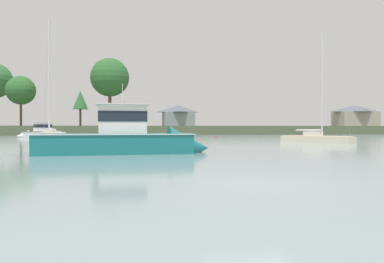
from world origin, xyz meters
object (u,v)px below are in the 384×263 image
object	(u,v)px
sailboat_maroon	(51,141)
cruiser_white	(40,134)
cruiser_teal	(133,143)
dinghy_black	(95,137)
sailboat_cream	(316,140)
mooring_buoy_red	(216,137)

from	to	relation	value
sailboat_maroon	cruiser_white	bearing A→B (deg)	103.31
cruiser_teal	dinghy_black	bearing A→B (deg)	97.23
sailboat_cream	dinghy_black	size ratio (longest dim) A/B	3.68
sailboat_maroon	mooring_buoy_red	size ratio (longest dim) A/B	32.83
mooring_buoy_red	dinghy_black	bearing A→B (deg)	177.18
cruiser_teal	mooring_buoy_red	bearing A→B (deg)	66.83
sailboat_cream	mooring_buoy_red	xyz separation A→B (m)	(-5.03, 19.42, -0.18)
cruiser_teal	cruiser_white	distance (m)	40.83
sailboat_maroon	cruiser_white	size ratio (longest dim) A/B	1.70
dinghy_black	cruiser_white	xyz separation A→B (m)	(-8.70, 6.94, 0.43)
sailboat_maroon	cruiser_teal	bearing A→B (deg)	-64.80
sailboat_cream	dinghy_black	bearing A→B (deg)	137.79
sailboat_cream	cruiser_white	world-z (taller)	sailboat_cream
sailboat_cream	dinghy_black	xyz separation A→B (m)	(-22.35, 20.27, -0.10)
sailboat_cream	sailboat_maroon	xyz separation A→B (m)	(-25.47, 3.63, 0.01)
dinghy_black	sailboat_maroon	bearing A→B (deg)	-100.62
dinghy_black	cruiser_teal	distance (m)	32.12
sailboat_cream	cruiser_white	xyz separation A→B (m)	(-31.04, 27.21, 0.33)
sailboat_cream	cruiser_teal	bearing A→B (deg)	-147.66
dinghy_black	cruiser_white	bearing A→B (deg)	141.42
dinghy_black	mooring_buoy_red	size ratio (longest dim) A/B	8.12
sailboat_maroon	mooring_buoy_red	world-z (taller)	sailboat_maroon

